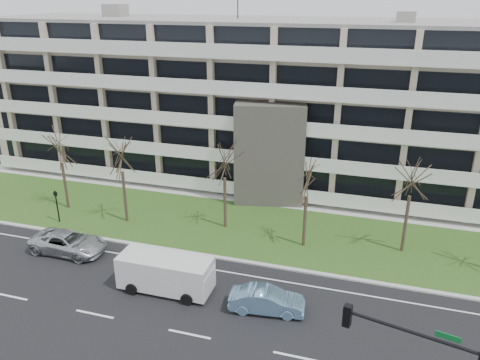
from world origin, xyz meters
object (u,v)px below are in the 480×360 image
(white_van, at_px, (167,271))
(pedestrian_signal, at_px, (57,202))
(silver_pickup, at_px, (68,243))
(blue_sedan, at_px, (267,300))

(white_van, distance_m, pedestrian_signal, 13.92)
(silver_pickup, bearing_deg, blue_sedan, -98.63)
(silver_pickup, bearing_deg, pedestrian_signal, 44.29)
(silver_pickup, distance_m, pedestrian_signal, 5.44)
(silver_pickup, relative_size, blue_sedan, 1.26)
(blue_sedan, bearing_deg, white_van, 80.33)
(blue_sedan, xyz_separation_m, pedestrian_signal, (-19.07, 6.30, 1.06))
(silver_pickup, bearing_deg, white_van, -103.42)
(white_van, bearing_deg, pedestrian_signal, 154.07)
(white_van, height_order, pedestrian_signal, pedestrian_signal)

